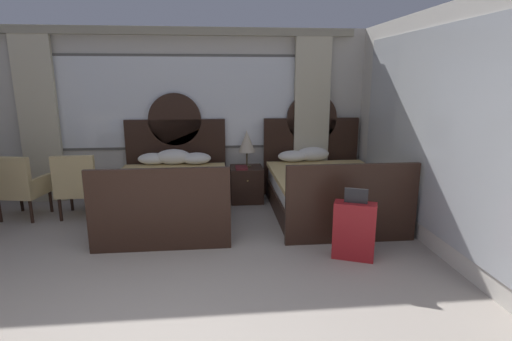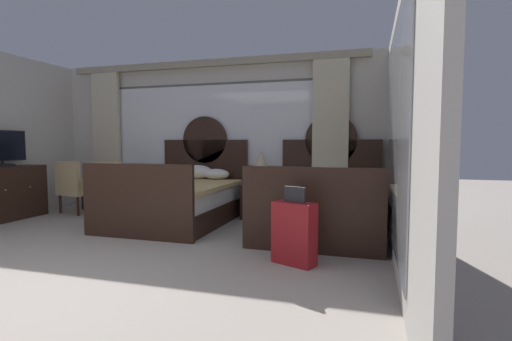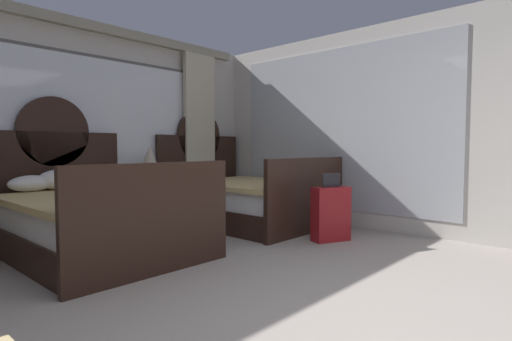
{
  "view_description": "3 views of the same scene",
  "coord_description": "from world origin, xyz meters",
  "px_view_note": "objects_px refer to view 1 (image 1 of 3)",
  "views": [
    {
      "loc": [
        0.57,
        -2.32,
        1.94
      ],
      "look_at": [
        1.04,
        2.36,
        0.83
      ],
      "focal_mm": 27.82,
      "sensor_mm": 36.0,
      "label": 1
    },
    {
      "loc": [
        2.75,
        -2.16,
        1.23
      ],
      "look_at": [
        1.34,
        2.54,
        0.87
      ],
      "focal_mm": 26.73,
      "sensor_mm": 36.0,
      "label": 2
    },
    {
      "loc": [
        -1.99,
        -0.91,
        1.09
      ],
      "look_at": [
        1.33,
        2.13,
        0.84
      ],
      "focal_mm": 28.13,
      "sensor_mm": 36.0,
      "label": 3
    }
  ],
  "objects_px": {
    "armchair_by_window_left": "(79,184)",
    "table_lamp_on_nightstand": "(247,142)",
    "nightstand_between_beds": "(246,184)",
    "armchair_by_window_centre": "(19,185)",
    "bed_near_window": "(171,193)",
    "suitcase_on_floor": "(354,230)",
    "book_on_nightstand": "(241,168)",
    "bed_near_mirror": "(326,189)"
  },
  "relations": [
    {
      "from": "bed_near_window",
      "to": "book_on_nightstand",
      "type": "xyz_separation_m",
      "value": [
        1.03,
        0.56,
        0.21
      ]
    },
    {
      "from": "armchair_by_window_centre",
      "to": "table_lamp_on_nightstand",
      "type": "bearing_deg",
      "value": 9.96
    },
    {
      "from": "bed_near_mirror",
      "to": "armchair_by_window_left",
      "type": "distance_m",
      "value": 3.51
    },
    {
      "from": "bed_near_mirror",
      "to": "armchair_by_window_centre",
      "type": "relative_size",
      "value": 2.37
    },
    {
      "from": "nightstand_between_beds",
      "to": "armchair_by_window_left",
      "type": "relative_size",
      "value": 0.6
    },
    {
      "from": "book_on_nightstand",
      "to": "armchair_by_window_left",
      "type": "height_order",
      "value": "armchair_by_window_left"
    },
    {
      "from": "bed_near_window",
      "to": "suitcase_on_floor",
      "type": "relative_size",
      "value": 2.73
    },
    {
      "from": "armchair_by_window_centre",
      "to": "suitcase_on_floor",
      "type": "bearing_deg",
      "value": -21.82
    },
    {
      "from": "bed_near_window",
      "to": "book_on_nightstand",
      "type": "height_order",
      "value": "bed_near_window"
    },
    {
      "from": "armchair_by_window_left",
      "to": "suitcase_on_floor",
      "type": "height_order",
      "value": "armchair_by_window_left"
    },
    {
      "from": "nightstand_between_beds",
      "to": "table_lamp_on_nightstand",
      "type": "distance_m",
      "value": 0.67
    },
    {
      "from": "table_lamp_on_nightstand",
      "to": "armchair_by_window_centre",
      "type": "distance_m",
      "value": 3.28
    },
    {
      "from": "bed_near_window",
      "to": "bed_near_mirror",
      "type": "distance_m",
      "value": 2.22
    },
    {
      "from": "bed_near_mirror",
      "to": "suitcase_on_floor",
      "type": "bearing_deg",
      "value": -94.01
    },
    {
      "from": "table_lamp_on_nightstand",
      "to": "suitcase_on_floor",
      "type": "distance_m",
      "value": 2.53
    },
    {
      "from": "armchair_by_window_left",
      "to": "armchair_by_window_centre",
      "type": "bearing_deg",
      "value": 179.9
    },
    {
      "from": "table_lamp_on_nightstand",
      "to": "armchair_by_window_left",
      "type": "relative_size",
      "value": 0.63
    },
    {
      "from": "nightstand_between_beds",
      "to": "book_on_nightstand",
      "type": "xyz_separation_m",
      "value": [
        -0.08,
        -0.1,
        0.29
      ]
    },
    {
      "from": "armchair_by_window_centre",
      "to": "book_on_nightstand",
      "type": "bearing_deg",
      "value": 7.65
    },
    {
      "from": "book_on_nightstand",
      "to": "armchair_by_window_left",
      "type": "relative_size",
      "value": 0.28
    },
    {
      "from": "table_lamp_on_nightstand",
      "to": "armchair_by_window_left",
      "type": "xyz_separation_m",
      "value": [
        -2.41,
        -0.56,
        -0.46
      ]
    },
    {
      "from": "nightstand_between_beds",
      "to": "suitcase_on_floor",
      "type": "height_order",
      "value": "suitcase_on_floor"
    },
    {
      "from": "table_lamp_on_nightstand",
      "to": "book_on_nightstand",
      "type": "distance_m",
      "value": 0.42
    },
    {
      "from": "armchair_by_window_left",
      "to": "table_lamp_on_nightstand",
      "type": "bearing_deg",
      "value": 13.16
    },
    {
      "from": "armchair_by_window_left",
      "to": "suitcase_on_floor",
      "type": "xyz_separation_m",
      "value": [
        3.4,
        -1.67,
        -0.16
      ]
    },
    {
      "from": "armchair_by_window_left",
      "to": "armchair_by_window_centre",
      "type": "relative_size",
      "value": 1.0
    },
    {
      "from": "nightstand_between_beds",
      "to": "suitcase_on_floor",
      "type": "bearing_deg",
      "value": -65.46
    },
    {
      "from": "armchair_by_window_centre",
      "to": "bed_near_mirror",
      "type": "bearing_deg",
      "value": -2.01
    },
    {
      "from": "table_lamp_on_nightstand",
      "to": "suitcase_on_floor",
      "type": "relative_size",
      "value": 0.72
    },
    {
      "from": "nightstand_between_beds",
      "to": "table_lamp_on_nightstand",
      "type": "bearing_deg",
      "value": 73.64
    },
    {
      "from": "table_lamp_on_nightstand",
      "to": "armchair_by_window_centre",
      "type": "bearing_deg",
      "value": -170.04
    },
    {
      "from": "table_lamp_on_nightstand",
      "to": "nightstand_between_beds",
      "type": "bearing_deg",
      "value": -106.36
    },
    {
      "from": "bed_near_window",
      "to": "suitcase_on_floor",
      "type": "distance_m",
      "value": 2.61
    },
    {
      "from": "table_lamp_on_nightstand",
      "to": "armchair_by_window_centre",
      "type": "xyz_separation_m",
      "value": [
        -3.2,
        -0.56,
        -0.46
      ]
    },
    {
      "from": "armchair_by_window_centre",
      "to": "bed_near_window",
      "type": "bearing_deg",
      "value": -3.94
    },
    {
      "from": "bed_near_mirror",
      "to": "armchair_by_window_centre",
      "type": "xyz_separation_m",
      "value": [
        -4.29,
        0.15,
        0.13
      ]
    },
    {
      "from": "bed_near_window",
      "to": "nightstand_between_beds",
      "type": "height_order",
      "value": "bed_near_window"
    },
    {
      "from": "table_lamp_on_nightstand",
      "to": "bed_near_window",
      "type": "bearing_deg",
      "value": -147.97
    },
    {
      "from": "bed_near_window",
      "to": "book_on_nightstand",
      "type": "bearing_deg",
      "value": 28.52
    },
    {
      "from": "bed_near_window",
      "to": "armchair_by_window_left",
      "type": "xyz_separation_m",
      "value": [
        -1.28,
        0.14,
        0.12
      ]
    },
    {
      "from": "table_lamp_on_nightstand",
      "to": "book_on_nightstand",
      "type": "height_order",
      "value": "table_lamp_on_nightstand"
    },
    {
      "from": "armchair_by_window_left",
      "to": "armchair_by_window_centre",
      "type": "xyz_separation_m",
      "value": [
        -0.79,
        0.0,
        0.0
      ]
    }
  ]
}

